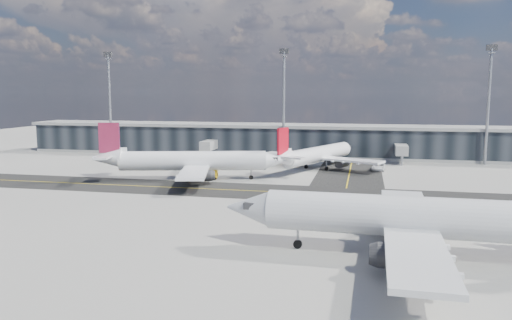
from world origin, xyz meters
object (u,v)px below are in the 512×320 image
Objects in this scene: airliner_redtail at (317,155)px; service_van at (379,167)px; airliner_af at (190,161)px; baggage_tug at (211,174)px; airliner_near at (428,218)px.

airliner_redtail reaches higher than service_van.
baggage_tug is (4.02, 1.10, -2.79)m from airliner_af.
baggage_tug is at bearing 43.06° from airliner_near.
baggage_tug is at bearing -113.90° from airliner_redtail.
airliner_near is at bearing 31.71° from airliner_af.
airliner_redtail is at bearing 17.36° from airliner_near.
baggage_tug is 39.01m from service_van.
baggage_tug is at bearing 91.33° from airliner_af.
service_van is (13.85, 1.64, -2.61)m from airliner_redtail.
airliner_near is at bearing 35.67° from baggage_tug.
airliner_redtail is (23.84, 19.17, -0.39)m from airliner_af.
airliner_near reaches higher than airliner_af.
airliner_af is 1.15× the size of airliner_redtail.
airliner_af is 11.00× the size of baggage_tug.
service_van is (33.67, 19.70, -0.21)m from baggage_tug.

